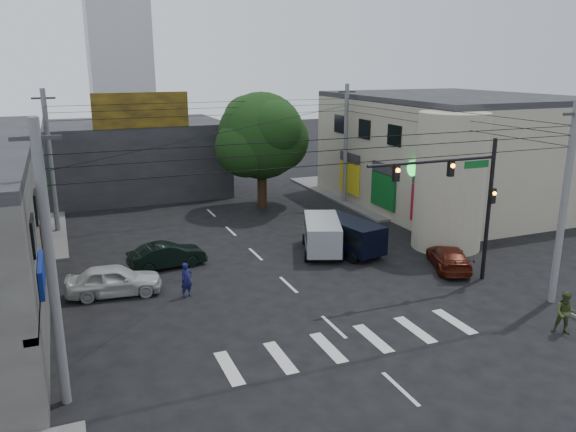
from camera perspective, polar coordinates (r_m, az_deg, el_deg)
ground at (r=26.46m, az=1.71°, el=-8.52°), size 160.00×160.00×0.00m
sidewalk_far_right at (r=49.98m, az=12.27°, el=2.67°), size 16.00×16.00×0.15m
building_right at (r=45.33m, az=16.11°, el=6.21°), size 14.00×18.00×8.00m
corner_column at (r=34.09m, az=16.11°, el=3.38°), size 4.00×4.00×8.00m
building_far at (r=49.06m, az=-15.18°, el=5.74°), size 14.00×10.00×6.00m
billboard at (r=43.73m, az=-14.71°, el=10.36°), size 7.00×0.30×2.60m
street_tree at (r=41.82m, az=-2.72°, el=8.11°), size 6.40×6.40×8.70m
traffic_gantry at (r=28.16m, az=17.37°, el=2.60°), size 7.10×0.35×7.20m
utility_pole_near_left at (r=18.62m, az=-22.93°, el=-5.01°), size 0.32×0.32×9.20m
utility_pole_near_right at (r=27.61m, az=26.23°, el=0.97°), size 0.32×0.32×9.20m
utility_pole_far_left at (r=38.58m, az=-22.98°, el=5.00°), size 0.32×0.32×9.20m
utility_pole_far_right at (r=43.64m, az=5.87°, el=7.19°), size 0.32×0.32×9.20m
dark_sedan at (r=30.98m, az=-12.19°, el=-3.92°), size 2.44×4.45×1.35m
white_compact at (r=27.97m, az=-17.25°, el=-6.23°), size 2.87×4.83×1.49m
maroon_sedan at (r=31.32m, az=16.01°, el=-4.08°), size 4.79×5.47×1.22m
silver_minivan at (r=32.54m, az=3.48°, el=-2.07°), size 5.91×5.08×1.97m
navy_van at (r=32.73m, az=6.03°, el=-2.05°), size 5.56×3.63×1.96m
traffic_officer at (r=26.91m, az=-10.27°, el=-6.41°), size 0.85×0.77×1.68m
pedestrian_olive at (r=25.64m, az=26.36°, el=-8.82°), size 1.55×1.55×1.79m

